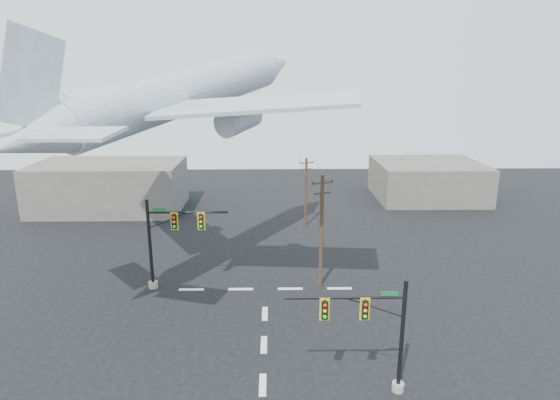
{
  "coord_description": "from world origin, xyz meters",
  "views": [
    {
      "loc": [
        0.61,
        -22.59,
        17.06
      ],
      "look_at": [
        1.06,
        5.0,
        9.43
      ],
      "focal_mm": 30.0,
      "sensor_mm": 36.0,
      "label": 1
    }
  ],
  "objects_px": {
    "signal_mast_far": "(167,242)",
    "utility_pole_a": "(321,230)",
    "airliner": "(185,94)",
    "utility_pole_b": "(306,191)",
    "signal_mast_near": "(377,334)"
  },
  "relations": [
    {
      "from": "signal_mast_far",
      "to": "utility_pole_a",
      "type": "bearing_deg",
      "value": 0.89
    },
    {
      "from": "utility_pole_a",
      "to": "airliner",
      "type": "bearing_deg",
      "value": 150.26
    },
    {
      "from": "signal_mast_far",
      "to": "utility_pole_b",
      "type": "relative_size",
      "value": 0.95
    },
    {
      "from": "signal_mast_near",
      "to": "utility_pole_a",
      "type": "bearing_deg",
      "value": 97.08
    },
    {
      "from": "signal_mast_near",
      "to": "signal_mast_far",
      "type": "height_order",
      "value": "signal_mast_far"
    },
    {
      "from": "signal_mast_near",
      "to": "airliner",
      "type": "distance_m",
      "value": 22.2
    },
    {
      "from": "airliner",
      "to": "signal_mast_far",
      "type": "bearing_deg",
      "value": 159.79
    },
    {
      "from": "signal_mast_far",
      "to": "utility_pole_a",
      "type": "relative_size",
      "value": 0.8
    },
    {
      "from": "signal_mast_far",
      "to": "airliner",
      "type": "bearing_deg",
      "value": 36.97
    },
    {
      "from": "airliner",
      "to": "utility_pole_a",
      "type": "bearing_deg",
      "value": -63.56
    },
    {
      "from": "signal_mast_far",
      "to": "airliner",
      "type": "relative_size",
      "value": 0.27
    },
    {
      "from": "signal_mast_far",
      "to": "utility_pole_a",
      "type": "distance_m",
      "value": 12.33
    },
    {
      "from": "utility_pole_b",
      "to": "signal_mast_far",
      "type": "bearing_deg",
      "value": -142.14
    },
    {
      "from": "utility_pole_b",
      "to": "airliner",
      "type": "relative_size",
      "value": 0.29
    },
    {
      "from": "utility_pole_a",
      "to": "utility_pole_b",
      "type": "relative_size",
      "value": 1.19
    }
  ]
}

